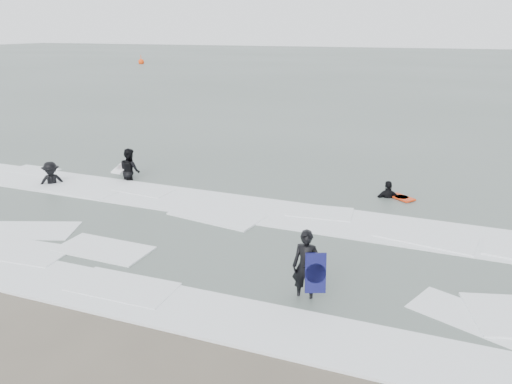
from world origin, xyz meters
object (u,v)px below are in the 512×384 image
at_px(surfer_wading, 131,180).
at_px(buoy, 141,62).
at_px(surfer_right_near, 388,198).
at_px(surfer_centre, 305,300).
at_px(surfer_breaker, 52,186).

distance_m(surfer_wading, buoy, 72.51).
bearing_deg(surfer_right_near, surfer_centre, 63.43).
bearing_deg(surfer_breaker, surfer_wading, -6.88).
bearing_deg(surfer_centre, surfer_right_near, 81.83).
xyz_separation_m(surfer_centre, surfer_right_near, (0.80, 8.34, 0.00)).
relative_size(surfer_centre, surfer_wading, 0.92).
distance_m(surfer_centre, surfer_wading, 11.77).
height_order(surfer_centre, surfer_right_near, surfer_right_near).
xyz_separation_m(surfer_centre, surfer_breaker, (-12.26, 4.82, 0.00)).
relative_size(surfer_right_near, buoy, 1.12).
height_order(surfer_wading, buoy, buoy).
relative_size(surfer_centre, buoy, 1.09).
bearing_deg(surfer_right_near, surfer_wading, -12.00).
bearing_deg(surfer_breaker, surfer_right_near, -27.48).
xyz_separation_m(surfer_breaker, buoy, (-37.97, 61.96, 0.42)).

